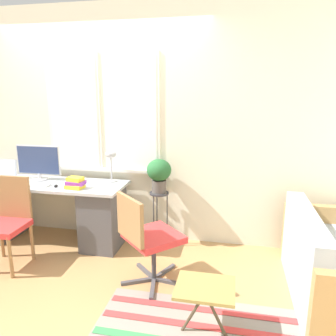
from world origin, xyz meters
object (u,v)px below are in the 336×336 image
object	(u,v)px
book_stack	(75,183)
desk_chair_wooden	(7,220)
mouse	(56,186)
office_chair_swivel	(147,236)
keyboard	(31,185)
monitor	(39,162)
plant_stand	(159,201)
laptop	(1,175)
desk_lamp	(111,158)
folding_stool	(205,291)
potted_plant	(159,173)

from	to	relation	value
book_stack	desk_chair_wooden	distance (m)	0.76
mouse	office_chair_swivel	size ratio (longest dim) A/B	0.07
mouse	keyboard	bearing A→B (deg)	179.30
mouse	monitor	bearing A→B (deg)	144.68
mouse	plant_stand	size ratio (longest dim) A/B	0.09
laptop	desk_chair_wooden	xyz separation A→B (m)	(0.51, -0.62, -0.29)
laptop	keyboard	world-z (taller)	laptop
book_stack	plant_stand	distance (m)	0.94
desk_lamp	office_chair_swivel	world-z (taller)	desk_lamp
laptop	office_chair_swivel	world-z (taller)	laptop
book_stack	mouse	bearing A→B (deg)	-177.87
monitor	plant_stand	xyz separation A→B (m)	(1.43, 0.07, -0.40)
monitor	desk_chair_wooden	size ratio (longest dim) A/B	0.60
monitor	desk_lamp	world-z (taller)	monitor
mouse	office_chair_swivel	distance (m)	1.28
mouse	plant_stand	xyz separation A→B (m)	(1.09, 0.32, -0.20)
plant_stand	folding_stool	size ratio (longest dim) A/B	1.50
monitor	desk_chair_wooden	world-z (taller)	monitor
laptop	plant_stand	bearing A→B (deg)	3.52
laptop	desk_chair_wooden	distance (m)	0.85
keyboard	desk_chair_wooden	size ratio (longest dim) A/B	0.49
mouse	laptop	bearing A→B (deg)	166.68
mouse	plant_stand	bearing A→B (deg)	16.21
monitor	office_chair_swivel	world-z (taller)	monitor
laptop	monitor	xyz separation A→B (m)	(0.49, 0.05, 0.16)
potted_plant	mouse	bearing A→B (deg)	-163.79
keyboard	book_stack	distance (m)	0.54
laptop	potted_plant	size ratio (longest dim) A/B	0.91
keyboard	monitor	bearing A→B (deg)	98.20
laptop	desk_chair_wooden	size ratio (longest dim) A/B	0.39
desk_lamp	folding_stool	xyz separation A→B (m)	(1.22, -1.37, -0.65)
office_chair_swivel	laptop	bearing A→B (deg)	25.85
mouse	potted_plant	size ratio (longest dim) A/B	0.15
desk_chair_wooden	potted_plant	xyz separation A→B (m)	(1.41, 0.73, 0.38)
desk_lamp	plant_stand	xyz separation A→B (m)	(0.57, -0.02, -0.47)
keyboard	book_stack	world-z (taller)	book_stack
book_stack	potted_plant	xyz separation A→B (m)	(0.86, 0.31, 0.08)
folding_stool	desk_lamp	bearing A→B (deg)	131.65
office_chair_swivel	plant_stand	size ratio (longest dim) A/B	1.37
keyboard	plant_stand	xyz separation A→B (m)	(1.40, 0.31, -0.19)
potted_plant	office_chair_swivel	bearing A→B (deg)	-84.89
book_stack	desk_chair_wooden	size ratio (longest dim) A/B	0.23
office_chair_swivel	folding_stool	xyz separation A→B (m)	(0.58, -0.56, -0.11)
monitor	office_chair_swivel	bearing A→B (deg)	-25.69
desk_lamp	desk_chair_wooden	size ratio (longest dim) A/B	0.41
desk_chair_wooden	plant_stand	size ratio (longest dim) A/B	1.42
monitor	book_stack	world-z (taller)	monitor
mouse	book_stack	distance (m)	0.23
folding_stool	keyboard	bearing A→B (deg)	153.10
folding_stool	monitor	bearing A→B (deg)	148.43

